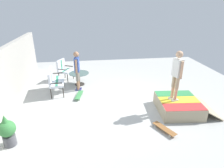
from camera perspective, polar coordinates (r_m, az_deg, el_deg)
ground_plane at (r=7.36m, az=1.93°, el=-6.05°), size 12.00×12.00×0.10m
back_wall_cinderblock at (r=7.39m, az=-30.20°, el=0.16°), size 9.00×0.20×2.09m
skate_ramp at (r=7.12m, az=19.23°, el=-6.00°), size 1.64×2.07×0.45m
patio_bench at (r=8.31m, az=-16.89°, el=1.51°), size 1.29×0.66×1.02m
patio_chair_near_house at (r=9.58m, az=-14.27°, el=4.63°), size 0.80×0.76×1.02m
patio_table at (r=8.93m, az=-9.73°, el=2.25°), size 0.90×0.90×0.57m
person_watching at (r=8.20m, az=-10.34°, el=4.65°), size 0.48×0.27×1.69m
person_skater at (r=6.56m, az=18.75°, el=3.28°), size 0.47×0.30×1.70m
skateboard_by_bench at (r=7.87m, az=-9.75°, el=-3.24°), size 0.82×0.35×0.10m
skateboard_spare at (r=6.03m, az=15.30°, el=-12.68°), size 0.81×0.53×0.10m
potted_plant at (r=5.80m, az=-28.70°, el=-12.01°), size 0.44×0.44×0.92m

